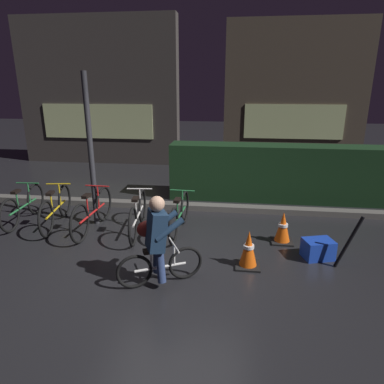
{
  "coord_description": "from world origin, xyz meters",
  "views": [
    {
      "loc": [
        0.88,
        -4.7,
        2.6
      ],
      "look_at": [
        0.2,
        0.6,
        0.9
      ],
      "focal_mm": 32.13,
      "sensor_mm": 36.0,
      "label": 1
    }
  ],
  "objects_px": {
    "parked_bike_leftmost": "(23,206)",
    "traffic_cone_far": "(283,228)",
    "street_post": "(91,152)",
    "cyclist": "(157,240)",
    "parked_bike_left_mid": "(56,208)",
    "traffic_cone_near": "(248,250)",
    "blue_crate": "(318,249)",
    "parked_bike_center_right": "(138,215)",
    "parked_bike_right_mid": "(179,215)",
    "closed_umbrella": "(349,242)",
    "parked_bike_center_left": "(93,212)"
  },
  "relations": [
    {
      "from": "parked_bike_center_left",
      "to": "parked_bike_left_mid",
      "type": "bearing_deg",
      "value": 82.73
    },
    {
      "from": "street_post",
      "to": "parked_bike_leftmost",
      "type": "height_order",
      "value": "street_post"
    },
    {
      "from": "blue_crate",
      "to": "parked_bike_left_mid",
      "type": "bearing_deg",
      "value": 171.48
    },
    {
      "from": "traffic_cone_far",
      "to": "cyclist",
      "type": "height_order",
      "value": "cyclist"
    },
    {
      "from": "street_post",
      "to": "cyclist",
      "type": "distance_m",
      "value": 2.63
    },
    {
      "from": "parked_bike_left_mid",
      "to": "blue_crate",
      "type": "height_order",
      "value": "parked_bike_left_mid"
    },
    {
      "from": "parked_bike_center_right",
      "to": "parked_bike_left_mid",
      "type": "bearing_deg",
      "value": 79.26
    },
    {
      "from": "street_post",
      "to": "parked_bike_right_mid",
      "type": "height_order",
      "value": "street_post"
    },
    {
      "from": "blue_crate",
      "to": "traffic_cone_near",
      "type": "bearing_deg",
      "value": -159.68
    },
    {
      "from": "parked_bike_leftmost",
      "to": "cyclist",
      "type": "relative_size",
      "value": 1.26
    },
    {
      "from": "parked_bike_center_right",
      "to": "parked_bike_right_mid",
      "type": "bearing_deg",
      "value": -87.63
    },
    {
      "from": "traffic_cone_far",
      "to": "parked_bike_center_left",
      "type": "bearing_deg",
      "value": 178.82
    },
    {
      "from": "parked_bike_center_right",
      "to": "cyclist",
      "type": "bearing_deg",
      "value": -161.52
    },
    {
      "from": "parked_bike_left_mid",
      "to": "parked_bike_center_right",
      "type": "relative_size",
      "value": 0.99
    },
    {
      "from": "traffic_cone_far",
      "to": "parked_bike_center_right",
      "type": "bearing_deg",
      "value": 178.53
    },
    {
      "from": "traffic_cone_far",
      "to": "traffic_cone_near",
      "type": "bearing_deg",
      "value": -123.67
    },
    {
      "from": "street_post",
      "to": "blue_crate",
      "type": "xyz_separation_m",
      "value": [
        3.95,
        -0.9,
        -1.25
      ]
    },
    {
      "from": "parked_bike_center_left",
      "to": "cyclist",
      "type": "xyz_separation_m",
      "value": [
        1.57,
        -1.57,
        0.27
      ]
    },
    {
      "from": "street_post",
      "to": "traffic_cone_far",
      "type": "distance_m",
      "value": 3.67
    },
    {
      "from": "traffic_cone_near",
      "to": "blue_crate",
      "type": "distance_m",
      "value": 1.16
    },
    {
      "from": "parked_bike_center_left",
      "to": "parked_bike_right_mid",
      "type": "height_order",
      "value": "parked_bike_center_left"
    },
    {
      "from": "parked_bike_leftmost",
      "to": "parked_bike_center_left",
      "type": "distance_m",
      "value": 1.51
    },
    {
      "from": "street_post",
      "to": "cyclist",
      "type": "height_order",
      "value": "street_post"
    },
    {
      "from": "parked_bike_left_mid",
      "to": "traffic_cone_near",
      "type": "xyz_separation_m",
      "value": [
        3.56,
        -1.1,
        -0.07
      ]
    },
    {
      "from": "traffic_cone_far",
      "to": "cyclist",
      "type": "bearing_deg",
      "value": -140.58
    },
    {
      "from": "parked_bike_center_left",
      "to": "closed_umbrella",
      "type": "height_order",
      "value": "closed_umbrella"
    },
    {
      "from": "parked_bike_right_mid",
      "to": "traffic_cone_far",
      "type": "distance_m",
      "value": 1.81
    },
    {
      "from": "traffic_cone_far",
      "to": "blue_crate",
      "type": "height_order",
      "value": "traffic_cone_far"
    },
    {
      "from": "parked_bike_left_mid",
      "to": "parked_bike_center_right",
      "type": "distance_m",
      "value": 1.63
    },
    {
      "from": "parked_bike_center_left",
      "to": "blue_crate",
      "type": "xyz_separation_m",
      "value": [
        3.87,
        -0.57,
        -0.2
      ]
    },
    {
      "from": "street_post",
      "to": "parked_bike_leftmost",
      "type": "bearing_deg",
      "value": -175.37
    },
    {
      "from": "street_post",
      "to": "traffic_cone_near",
      "type": "distance_m",
      "value": 3.34
    },
    {
      "from": "parked_bike_leftmost",
      "to": "traffic_cone_far",
      "type": "distance_m",
      "value": 4.89
    },
    {
      "from": "parked_bike_left_mid",
      "to": "blue_crate",
      "type": "bearing_deg",
      "value": -107.24
    },
    {
      "from": "parked_bike_center_left",
      "to": "closed_umbrella",
      "type": "relative_size",
      "value": 2.0
    },
    {
      "from": "parked_bike_leftmost",
      "to": "traffic_cone_far",
      "type": "xyz_separation_m",
      "value": [
        4.89,
        -0.28,
        -0.07
      ]
    },
    {
      "from": "parked_bike_left_mid",
      "to": "closed_umbrella",
      "type": "relative_size",
      "value": 1.92
    },
    {
      "from": "traffic_cone_near",
      "to": "blue_crate",
      "type": "relative_size",
      "value": 1.29
    },
    {
      "from": "traffic_cone_near",
      "to": "cyclist",
      "type": "xyz_separation_m",
      "value": [
        -1.22,
        -0.59,
        0.36
      ]
    },
    {
      "from": "street_post",
      "to": "parked_bike_center_left",
      "type": "bearing_deg",
      "value": -76.71
    },
    {
      "from": "street_post",
      "to": "cyclist",
      "type": "relative_size",
      "value": 2.25
    },
    {
      "from": "parked_bike_leftmost",
      "to": "parked_bike_center_left",
      "type": "relative_size",
      "value": 0.93
    },
    {
      "from": "parked_bike_center_left",
      "to": "parked_bike_center_right",
      "type": "xyz_separation_m",
      "value": [
        0.85,
        -0.01,
        -0.01
      ]
    },
    {
      "from": "cyclist",
      "to": "parked_bike_left_mid",
      "type": "bearing_deg",
      "value": 117.63
    },
    {
      "from": "parked_bike_leftmost",
      "to": "blue_crate",
      "type": "distance_m",
      "value": 5.43
    },
    {
      "from": "traffic_cone_near",
      "to": "street_post",
      "type": "bearing_deg",
      "value": 155.59
    },
    {
      "from": "parked_bike_leftmost",
      "to": "cyclist",
      "type": "distance_m",
      "value": 3.56
    },
    {
      "from": "blue_crate",
      "to": "parked_bike_leftmost",
      "type": "bearing_deg",
      "value": 171.68
    },
    {
      "from": "street_post",
      "to": "closed_umbrella",
      "type": "height_order",
      "value": "street_post"
    },
    {
      "from": "parked_bike_right_mid",
      "to": "cyclist",
      "type": "bearing_deg",
      "value": -177.66
    }
  ]
}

